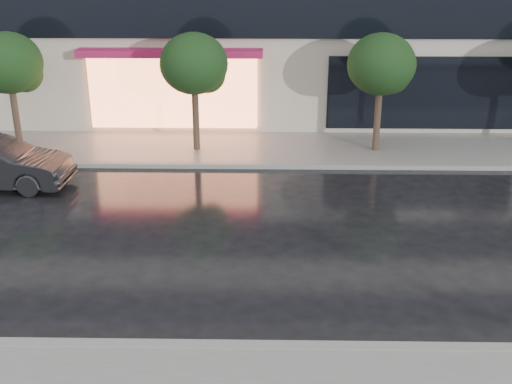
{
  "coord_description": "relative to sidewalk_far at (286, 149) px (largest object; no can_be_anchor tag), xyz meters",
  "views": [
    {
      "loc": [
        -0.64,
        -10.53,
        6.98
      ],
      "look_at": [
        -0.88,
        3.07,
        1.4
      ],
      "focal_mm": 45.0,
      "sensor_mm": 36.0,
      "label": 1
    }
  ],
  "objects": [
    {
      "name": "curb_far",
      "position": [
        0.0,
        -1.75,
        0.01
      ],
      "size": [
        60.0,
        0.25,
        0.14
      ],
      "primitive_type": "cube",
      "color": "gray",
      "rests_on": "ground"
    },
    {
      "name": "tree_far_west",
      "position": [
        -8.94,
        -0.22,
        2.86
      ],
      "size": [
        2.2,
        2.2,
        3.99
      ],
      "color": "#33261C",
      "rests_on": "ground"
    },
    {
      "name": "sidewalk_far",
      "position": [
        0.0,
        0.0,
        0.0
      ],
      "size": [
        60.0,
        3.5,
        0.12
      ],
      "primitive_type": "cube",
      "color": "slate",
      "rests_on": "ground"
    },
    {
      "name": "ground",
      "position": [
        0.0,
        -10.25,
        -0.06
      ],
      "size": [
        120.0,
        120.0,
        0.0
      ],
      "primitive_type": "plane",
      "color": "black",
      "rests_on": "ground"
    },
    {
      "name": "tree_mid_east",
      "position": [
        3.06,
        -0.22,
        2.86
      ],
      "size": [
        2.2,
        2.2,
        3.99
      ],
      "color": "#33261C",
      "rests_on": "ground"
    },
    {
      "name": "tree_mid_west",
      "position": [
        -2.94,
        -0.22,
        2.86
      ],
      "size": [
        2.2,
        2.2,
        3.99
      ],
      "color": "#33261C",
      "rests_on": "ground"
    },
    {
      "name": "curb_near",
      "position": [
        0.0,
        -11.25,
        0.01
      ],
      "size": [
        60.0,
        0.25,
        0.14
      ],
      "primitive_type": "cube",
      "color": "gray",
      "rests_on": "ground"
    }
  ]
}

